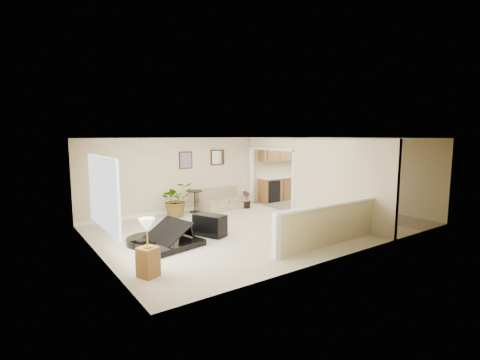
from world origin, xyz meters
TOP-DOWN VIEW (x-y plane):
  - floor at (0.00, 0.00)m, footprint 9.00×9.00m
  - back_wall at (0.00, 3.00)m, footprint 9.00×0.04m
  - front_wall at (0.00, -3.00)m, footprint 9.00×0.04m
  - left_wall at (-4.50, 0.00)m, footprint 0.04×6.00m
  - right_wall at (4.50, 0.00)m, footprint 0.04×6.00m
  - ceiling at (0.00, 0.00)m, footprint 9.00×6.00m
  - kitchen_vinyl at (3.15, 0.00)m, footprint 2.70×6.00m
  - interior_partition at (1.80, 0.25)m, footprint 0.18×5.99m
  - pony_half_wall at (0.08, -2.30)m, footprint 3.42×0.22m
  - left_window at (-4.49, -0.50)m, footprint 0.05×2.15m
  - wall_art_left at (-0.95, 2.97)m, footprint 0.48×0.04m
  - wall_mirror at (0.30, 2.97)m, footprint 0.55×0.04m
  - kitchen_cabinets at (3.19, 2.73)m, footprint 2.36×0.65m
  - piano at (-3.05, -0.09)m, footprint 1.78×1.80m
  - piano_bench at (-1.77, -0.02)m, footprint 0.71×0.93m
  - loveseat at (0.28, 2.65)m, footprint 1.74×1.07m
  - accent_table at (-0.80, 2.65)m, footprint 0.51×0.51m
  - palm_plant at (-1.57, 2.44)m, footprint 1.03×0.90m
  - small_plant at (1.03, 2.24)m, footprint 0.36×0.36m
  - lamp_stand at (-4.03, -1.64)m, footprint 0.42×0.42m

SIDE VIEW (x-z plane):
  - floor at x=0.00m, z-range 0.00..0.00m
  - kitchen_vinyl at x=3.15m, z-range 0.00..0.01m
  - small_plant at x=1.03m, z-range -0.05..0.56m
  - piano_bench at x=-1.77m, z-range 0.00..0.56m
  - loveseat at x=0.28m, z-range -0.12..0.84m
  - lamp_stand at x=-4.03m, z-range -0.08..1.01m
  - accent_table at x=-0.80m, z-range 0.10..0.85m
  - pony_half_wall at x=0.08m, z-range 0.02..1.02m
  - piano at x=-3.05m, z-range -0.11..1.18m
  - palm_plant at x=-1.57m, z-range -0.01..1.10m
  - kitchen_cabinets at x=3.19m, z-range -0.29..2.03m
  - interior_partition at x=1.80m, z-range -0.03..2.47m
  - back_wall at x=0.00m, z-range 0.00..2.50m
  - front_wall at x=0.00m, z-range 0.00..2.50m
  - left_wall at x=-4.50m, z-range 0.00..2.50m
  - right_wall at x=4.50m, z-range 0.00..2.50m
  - left_window at x=-4.49m, z-range 0.73..2.17m
  - wall_art_left at x=-0.95m, z-range 1.46..2.04m
  - wall_mirror at x=0.30m, z-range 1.52..2.08m
  - ceiling at x=0.00m, z-range 2.48..2.52m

